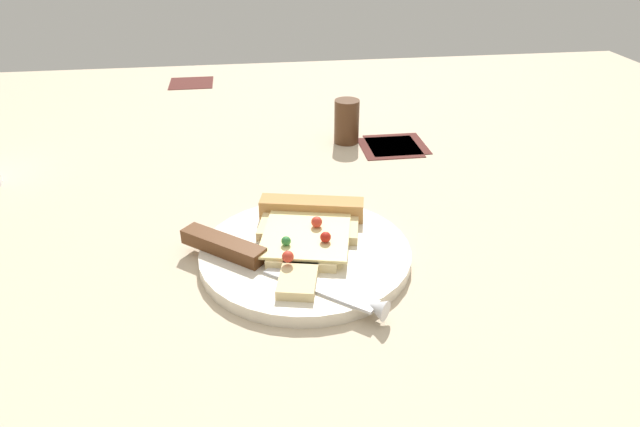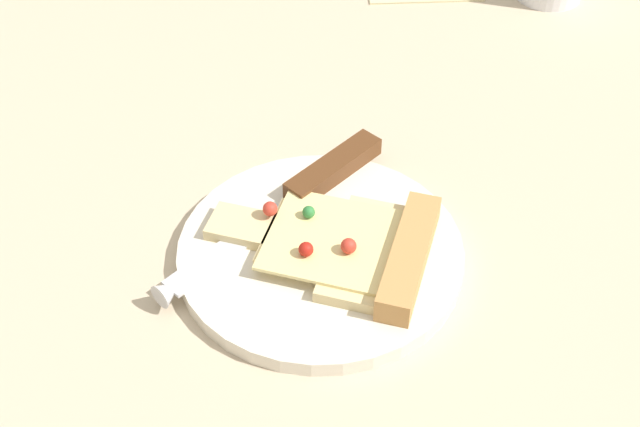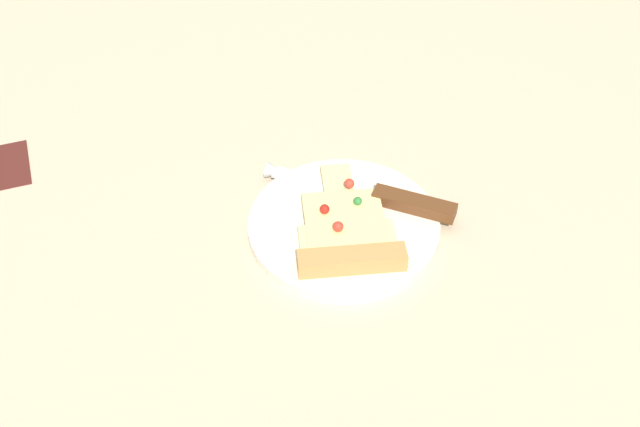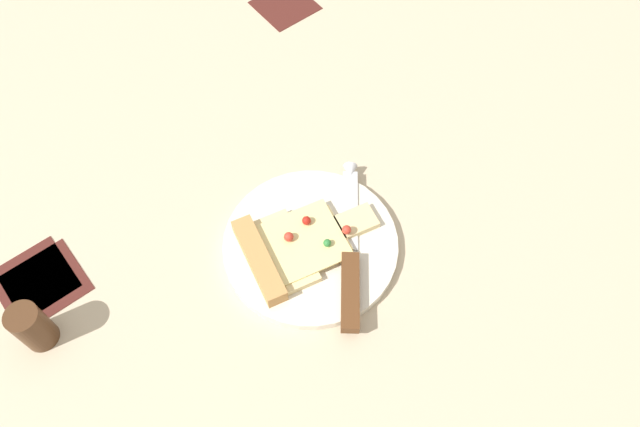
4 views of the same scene
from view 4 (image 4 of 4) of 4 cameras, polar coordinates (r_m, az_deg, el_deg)
ground_plane at (r=85.10cm, az=-7.98°, el=-1.05°), size 157.09×157.09×3.00cm
plate at (r=80.33cm, az=-0.88°, el=-2.92°), size 22.54×22.54×1.37cm
pizza_slice at (r=78.58cm, az=-2.60°, el=-3.13°), size 18.71×13.10×2.52cm
knife at (r=78.10cm, az=2.78°, el=-4.14°), size 17.03×19.74×2.45cm
pepper_shaker at (r=80.05cm, az=-24.82°, el=-9.39°), size 3.90×3.90×6.89cm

